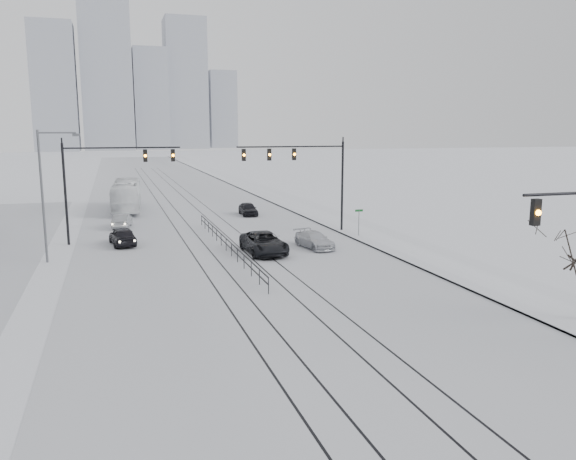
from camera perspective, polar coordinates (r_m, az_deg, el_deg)
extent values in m
cube|color=silver|center=(71.89, -10.95, 2.74)|extent=(22.00, 260.00, 0.02)
cube|color=white|center=(74.58, -0.58, 3.23)|extent=(5.00, 260.00, 0.16)
cube|color=gray|center=(73.92, -2.40, 3.15)|extent=(0.10, 260.00, 0.12)
cube|color=black|center=(51.94, -11.26, -0.02)|extent=(0.10, 180.00, 0.01)
cube|color=black|center=(52.10, -9.73, 0.06)|extent=(0.10, 180.00, 0.01)
cube|color=black|center=(52.46, -7.13, 0.19)|extent=(0.10, 180.00, 0.01)
cube|color=black|center=(52.72, -5.63, 0.27)|extent=(0.10, 180.00, 0.01)
cube|color=#9FA3AE|center=(272.42, -22.63, 13.20)|extent=(18.00, 18.00, 55.00)
cube|color=#9FA3AE|center=(280.20, -17.97, 15.11)|extent=(22.00, 22.00, 72.00)
cube|color=#9FA3AE|center=(287.98, -13.75, 12.76)|extent=(16.00, 16.00, 48.00)
cube|color=#9FA3AE|center=(298.21, -10.36, 14.32)|extent=(20.00, 20.00, 64.00)
cube|color=#9FA3AE|center=(308.58, -6.71, 12.03)|extent=(14.00, 14.00, 40.00)
cube|color=black|center=(22.73, 23.85, 1.66)|extent=(0.32, 0.24, 1.00)
sphere|color=orange|center=(22.63, 24.08, 1.61)|extent=(0.22, 0.22, 0.22)
cylinder|color=black|center=(50.07, 5.53, 4.35)|extent=(0.20, 0.20, 8.00)
cylinder|color=black|center=(48.20, 0.34, 8.47)|extent=(9.50, 0.12, 0.12)
cube|color=black|center=(47.12, -4.52, 7.61)|extent=(0.32, 0.24, 1.00)
sphere|color=orange|center=(46.99, -4.48, 7.60)|extent=(0.22, 0.22, 0.22)
cube|color=black|center=(47.66, -1.92, 7.66)|extent=(0.32, 0.24, 1.00)
sphere|color=orange|center=(47.53, -1.87, 7.66)|extent=(0.22, 0.22, 0.22)
cube|color=black|center=(48.29, 0.62, 7.70)|extent=(0.32, 0.24, 1.00)
sphere|color=orange|center=(48.16, 0.67, 7.69)|extent=(0.22, 0.22, 0.22)
cylinder|color=black|center=(47.28, -21.68, 3.35)|extent=(0.20, 0.20, 8.00)
cylinder|color=black|center=(46.92, -16.43, 8.02)|extent=(9.00, 0.12, 0.12)
cube|color=black|center=(47.18, -11.62, 7.44)|extent=(0.32, 0.24, 1.00)
sphere|color=orange|center=(47.04, -11.60, 7.43)|extent=(0.22, 0.22, 0.22)
cube|color=black|center=(47.00, -14.30, 7.33)|extent=(0.32, 0.24, 1.00)
sphere|color=orange|center=(46.86, -14.29, 7.32)|extent=(0.22, 0.22, 0.22)
cylinder|color=#595B60|center=(41.38, -23.68, 3.06)|extent=(0.16, 0.16, 9.00)
cylinder|color=#595B60|center=(41.03, -22.42, 9.12)|extent=(2.40, 0.10, 0.10)
cube|color=#595B60|center=(40.95, -20.71, 9.02)|extent=(0.50, 0.25, 0.18)
cube|color=black|center=(42.41, -6.32, -0.86)|extent=(0.06, 24.00, 0.06)
cube|color=black|center=(42.48, -6.31, -1.39)|extent=(0.06, 24.00, 0.06)
cylinder|color=#595B60|center=(47.83, 7.20, 0.67)|extent=(0.06, 0.06, 2.40)
cube|color=#0C4C19|center=(47.67, 7.23, 1.97)|extent=(0.70, 0.04, 0.18)
imported|color=black|center=(46.11, -16.45, -0.61)|extent=(2.28, 4.46, 1.45)
imported|color=gray|center=(54.47, -16.51, 0.89)|extent=(2.00, 4.11, 1.30)
imported|color=black|center=(41.32, -2.46, -1.33)|extent=(2.73, 5.69, 1.56)
imported|color=silver|center=(43.24, 2.70, -1.03)|extent=(2.44, 4.54, 1.25)
imported|color=black|center=(60.19, -4.08, 2.14)|extent=(1.72, 4.04, 1.36)
imported|color=white|center=(65.89, -16.07, 3.36)|extent=(3.61, 12.43, 3.42)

